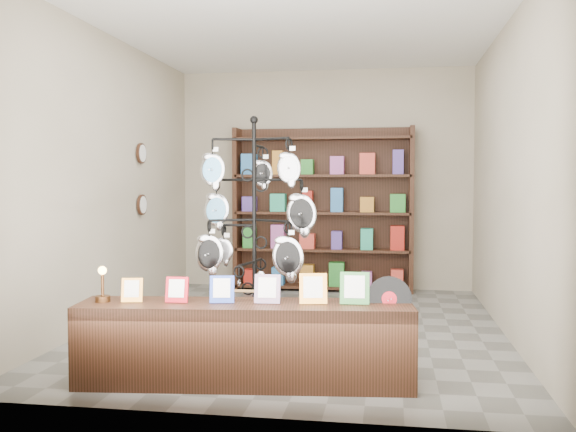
{
  "coord_description": "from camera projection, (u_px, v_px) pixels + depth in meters",
  "views": [
    {
      "loc": [
        0.91,
        -6.33,
        1.46
      ],
      "look_at": [
        0.05,
        -1.0,
        1.18
      ],
      "focal_mm": 40.0,
      "sensor_mm": 36.0,
      "label": 1
    }
  ],
  "objects": [
    {
      "name": "ground",
      "position": [
        299.0,
        327.0,
        6.47
      ],
      "size": [
        5.0,
        5.0,
        0.0
      ],
      "primitive_type": "plane",
      "color": "slate",
      "rests_on": "ground"
    },
    {
      "name": "room_envelope",
      "position": [
        299.0,
        143.0,
        6.37
      ],
      "size": [
        5.0,
        5.0,
        5.0
      ],
      "color": "#B4A791",
      "rests_on": "ground"
    },
    {
      "name": "display_tree",
      "position": [
        254.0,
        220.0,
        5.2
      ],
      "size": [
        1.02,
        0.88,
        2.0
      ],
      "rotation": [
        0.0,
        0.0,
        -0.06
      ],
      "color": "black",
      "rests_on": "ground"
    },
    {
      "name": "front_shelf",
      "position": [
        245.0,
        343.0,
        4.63
      ],
      "size": [
        2.45,
        0.75,
        0.85
      ],
      "rotation": [
        0.0,
        0.0,
        0.11
      ],
      "color": "black",
      "rests_on": "ground"
    },
    {
      "name": "back_shelving",
      "position": [
        323.0,
        214.0,
        8.67
      ],
      "size": [
        2.42,
        0.36,
        2.2
      ],
      "color": "black",
      "rests_on": "ground"
    },
    {
      "name": "wall_clocks",
      "position": [
        142.0,
        179.0,
        7.49
      ],
      "size": [
        0.03,
        0.24,
        0.84
      ],
      "color": "black",
      "rests_on": "ground"
    }
  ]
}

